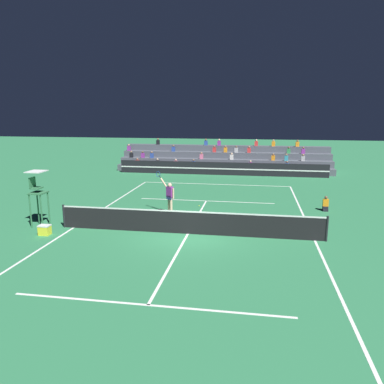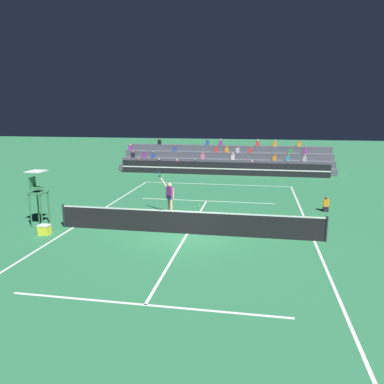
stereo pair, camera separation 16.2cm
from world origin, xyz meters
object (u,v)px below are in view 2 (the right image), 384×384
Objects in this scene: umpire_chair at (37,191)px; ball_kid_courtside at (326,205)px; tennis_ball at (199,206)px; equipment_cooler at (44,230)px; tennis_player at (169,196)px.

ball_kid_courtside is at bearing 20.27° from umpire_chair.
tennis_ball is at bearing 35.80° from umpire_chair.
equipment_cooler is (0.95, -1.19, -1.49)m from umpire_chair.
umpire_chair is 2.13m from equipment_cooler.
umpire_chair is 6.49m from tennis_player.
tennis_ball is at bearing -178.83° from ball_kid_courtside.
tennis_player is at bearing -165.69° from ball_kid_courtside.
umpire_chair is 3.16× the size of ball_kid_courtside.
umpire_chair is 39.26× the size of tennis_ball.
tennis_player is 6.40m from equipment_cooler.
equipment_cooler is (-4.73, -4.24, -0.75)m from tennis_player.
tennis_player is (5.68, 3.05, -0.74)m from umpire_chair.
ball_kid_courtside is at bearing 14.31° from tennis_player.
tennis_player is at bearing -123.17° from tennis_ball.
ball_kid_courtside is at bearing 1.17° from tennis_ball.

